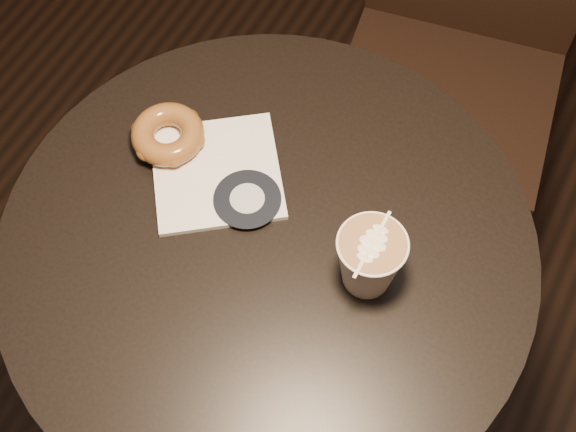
% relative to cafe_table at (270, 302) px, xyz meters
% --- Properties ---
extents(cafe_table, '(0.70, 0.70, 0.75)m').
position_rel_cafe_table_xyz_m(cafe_table, '(0.00, 0.00, 0.00)').
color(cafe_table, black).
rests_on(cafe_table, ground).
extents(chair, '(0.47, 0.47, 1.01)m').
position_rel_cafe_table_xyz_m(chair, '(0.05, 0.64, 0.01)').
color(chair, black).
rests_on(chair, ground).
extents(pastry_bag, '(0.24, 0.24, 0.01)m').
position_rel_cafe_table_xyz_m(pastry_bag, '(-0.11, 0.06, 0.20)').
color(pastry_bag, white).
rests_on(pastry_bag, cafe_table).
extents(doughnut, '(0.10, 0.10, 0.03)m').
position_rel_cafe_table_xyz_m(doughnut, '(-0.19, 0.07, 0.22)').
color(doughnut, brown).
rests_on(doughnut, pastry_bag).
extents(latte_cup, '(0.09, 0.09, 0.10)m').
position_rel_cafe_table_xyz_m(latte_cup, '(0.13, 0.02, 0.25)').
color(latte_cup, silver).
rests_on(latte_cup, cafe_table).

